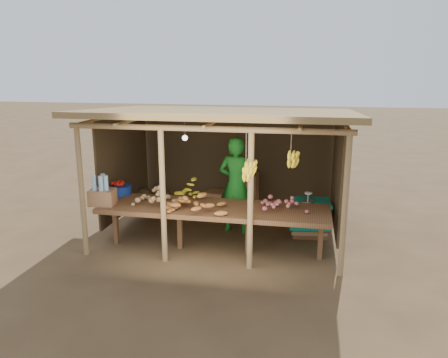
# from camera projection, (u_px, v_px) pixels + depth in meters

# --- Properties ---
(ground) EXTENTS (60.00, 60.00, 0.00)m
(ground) POSITION_uv_depth(u_px,v_px,m) (224.00, 231.00, 8.49)
(ground) COLOR brown
(ground) RESTS_ON ground
(stall_structure) EXTENTS (4.70, 3.50, 2.43)m
(stall_structure) POSITION_uv_depth(u_px,v_px,m) (228.00, 132.00, 8.10)
(stall_structure) COLOR #9E7C51
(stall_structure) RESTS_ON ground
(counter) EXTENTS (3.90, 1.05, 0.80)m
(counter) POSITION_uv_depth(u_px,v_px,m) (213.00, 210.00, 7.41)
(counter) COLOR brown
(counter) RESTS_ON ground
(potato_heap) EXTENTS (0.89, 0.55, 0.36)m
(potato_heap) POSITION_uv_depth(u_px,v_px,m) (160.00, 195.00, 7.47)
(potato_heap) COLOR #9C7B50
(potato_heap) RESTS_ON counter
(sweet_potato_heap) EXTENTS (1.11, 0.92, 0.36)m
(sweet_potato_heap) POSITION_uv_depth(u_px,v_px,m) (195.00, 200.00, 7.16)
(sweet_potato_heap) COLOR #B46A2E
(sweet_potato_heap) RESTS_ON counter
(onion_heap) EXTENTS (0.92, 0.70, 0.36)m
(onion_heap) POSITION_uv_depth(u_px,v_px,m) (285.00, 199.00, 7.20)
(onion_heap) COLOR #C15E60
(onion_heap) RESTS_ON counter
(banana_pile) EXTENTS (0.63, 0.47, 0.35)m
(banana_pile) POSITION_uv_depth(u_px,v_px,m) (191.00, 189.00, 7.85)
(banana_pile) COLOR yellow
(banana_pile) RESTS_ON counter
(tomato_basin) EXTENTS (0.45, 0.45, 0.24)m
(tomato_basin) POSITION_uv_depth(u_px,v_px,m) (119.00, 189.00, 8.15)
(tomato_basin) COLOR navy
(tomato_basin) RESTS_ON counter
(bottle_box) EXTENTS (0.46, 0.38, 0.53)m
(bottle_box) POSITION_uv_depth(u_px,v_px,m) (102.00, 193.00, 7.47)
(bottle_box) COLOR #996844
(bottle_box) RESTS_ON counter
(vendor) EXTENTS (0.74, 0.54, 1.86)m
(vendor) POSITION_uv_depth(u_px,v_px,m) (236.00, 185.00, 8.28)
(vendor) COLOR #176A1D
(vendor) RESTS_ON ground
(tarp_crate) EXTENTS (0.79, 0.70, 0.87)m
(tarp_crate) POSITION_uv_depth(u_px,v_px,m) (310.00, 217.00, 8.24)
(tarp_crate) COLOR brown
(tarp_crate) RESTS_ON ground
(carton_stack) EXTENTS (1.19, 0.50, 0.86)m
(carton_stack) POSITION_uv_depth(u_px,v_px,m) (236.00, 195.00, 9.54)
(carton_stack) COLOR #996844
(carton_stack) RESTS_ON ground
(burlap_sacks) EXTENTS (0.91, 0.47, 0.64)m
(burlap_sacks) POSITION_uv_depth(u_px,v_px,m) (153.00, 200.00, 9.57)
(burlap_sacks) COLOR #41321E
(burlap_sacks) RESTS_ON ground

